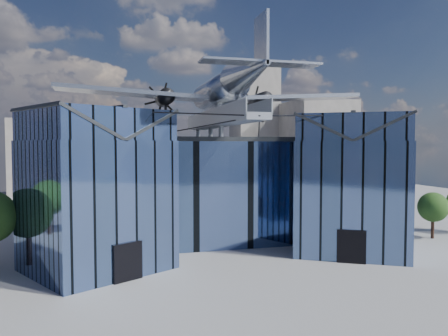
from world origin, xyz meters
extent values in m
plane|color=gray|center=(0.00, 0.00, 0.00)|extent=(120.00, 120.00, 0.00)
cube|color=#4A6396|center=(0.00, 9.00, 4.75)|extent=(28.00, 14.00, 9.50)
cube|color=#23262A|center=(0.00, 9.00, 9.70)|extent=(28.00, 14.00, 0.40)
cube|color=#4A6396|center=(-10.50, -1.00, 4.75)|extent=(11.79, 11.43, 9.50)
cube|color=#4A6396|center=(-10.50, -1.00, 10.60)|extent=(11.56, 11.20, 2.20)
cube|color=#23262A|center=(-12.45, -2.12, 10.60)|extent=(7.98, 9.23, 2.40)
cube|color=#23262A|center=(-8.55, 0.12, 10.60)|extent=(7.98, 9.23, 2.40)
cube|color=#23262A|center=(-10.50, -1.00, 11.75)|extent=(4.30, 7.10, 0.18)
cube|color=black|center=(-8.48, -4.51, 1.30)|extent=(2.03, 1.32, 2.60)
cube|color=black|center=(-6.60, 1.25, 4.75)|extent=(0.34, 0.34, 9.50)
cube|color=#4A6396|center=(10.50, -1.00, 4.75)|extent=(11.79, 11.43, 9.50)
cube|color=#4A6396|center=(10.50, -1.00, 10.60)|extent=(11.56, 11.20, 2.20)
cube|color=#23262A|center=(8.55, 0.12, 10.60)|extent=(7.98, 9.23, 2.40)
cube|color=#23262A|center=(12.45, -2.12, 10.60)|extent=(7.98, 9.23, 2.40)
cube|color=#23262A|center=(10.50, -1.00, 11.75)|extent=(4.30, 7.10, 0.18)
cube|color=black|center=(8.48, -4.51, 1.30)|extent=(2.03, 1.32, 2.60)
cube|color=black|center=(6.60, 1.25, 4.75)|extent=(0.34, 0.34, 9.50)
cube|color=#969BA3|center=(0.00, 3.50, 11.10)|extent=(1.80, 21.00, 0.50)
cube|color=#969BA3|center=(-0.90, 3.50, 11.75)|extent=(0.08, 21.00, 1.10)
cube|color=#969BA3|center=(0.90, 3.50, 11.75)|extent=(0.08, 21.00, 1.10)
cylinder|color=#969BA3|center=(0.00, 13.00, 10.43)|extent=(0.44, 0.44, 1.35)
cylinder|color=#969BA3|center=(0.00, 7.00, 10.43)|extent=(0.44, 0.44, 1.35)
cylinder|color=#969BA3|center=(0.00, 3.00, 10.43)|extent=(0.44, 0.44, 1.35)
cylinder|color=#969BA3|center=(0.00, 4.00, 12.05)|extent=(0.70, 0.70, 1.40)
cylinder|color=black|center=(-5.25, -4.00, 11.40)|extent=(10.55, 6.08, 0.69)
cylinder|color=black|center=(5.25, -4.00, 11.40)|extent=(10.55, 6.08, 0.69)
cylinder|color=black|center=(-3.00, 1.50, 10.55)|extent=(6.09, 17.04, 1.19)
cylinder|color=black|center=(3.00, 1.50, 10.55)|extent=(6.09, 17.04, 1.19)
cylinder|color=#AFB4BC|center=(0.00, 4.00, 14.00)|extent=(2.50, 11.00, 2.50)
sphere|color=#AFB4BC|center=(0.00, 9.50, 14.00)|extent=(2.50, 2.50, 2.50)
cube|color=black|center=(0.00, 8.50, 14.69)|extent=(1.60, 1.40, 0.50)
cone|color=#AFB4BC|center=(0.00, -5.00, 14.30)|extent=(2.50, 7.00, 2.50)
cube|color=#AFB4BC|center=(0.00, -7.30, 15.90)|extent=(0.18, 2.40, 3.40)
cube|color=#AFB4BC|center=(0.00, -7.20, 14.50)|extent=(8.00, 1.80, 0.14)
cube|color=#AFB4BC|center=(-7.00, 5.00, 13.70)|extent=(14.00, 3.20, 1.08)
cylinder|color=black|center=(-4.60, 5.60, 13.45)|extent=(1.44, 3.20, 1.44)
cone|color=black|center=(-4.60, 7.40, 13.45)|extent=(0.70, 0.70, 0.70)
cube|color=black|center=(-4.60, 7.55, 13.45)|extent=(1.05, 0.06, 3.33)
cube|color=black|center=(-4.60, 7.55, 13.45)|extent=(2.53, 0.06, 2.53)
cube|color=black|center=(-4.60, 7.55, 13.45)|extent=(3.33, 0.06, 1.05)
cylinder|color=black|center=(-4.60, 5.00, 12.22)|extent=(0.24, 0.24, 1.75)
cube|color=#AFB4BC|center=(7.00, 5.00, 13.70)|extent=(14.00, 3.20, 1.08)
cylinder|color=black|center=(4.60, 5.60, 13.45)|extent=(1.44, 3.20, 1.44)
cone|color=black|center=(4.60, 7.40, 13.45)|extent=(0.70, 0.70, 0.70)
cube|color=black|center=(4.60, 7.55, 13.45)|extent=(1.05, 0.06, 3.33)
cube|color=black|center=(4.60, 7.55, 13.45)|extent=(2.53, 0.06, 2.53)
cube|color=black|center=(4.60, 7.55, 13.45)|extent=(3.33, 0.06, 1.05)
cylinder|color=black|center=(4.60, 5.00, 12.22)|extent=(0.24, 0.24, 1.75)
cube|color=gray|center=(32.00, 48.00, 9.00)|extent=(12.00, 14.00, 18.00)
cube|color=gray|center=(-20.00, 55.00, 7.00)|extent=(14.00, 10.00, 14.00)
cube|color=gray|center=(22.00, 58.00, 13.00)|extent=(9.00, 9.00, 26.00)
cylinder|color=black|center=(21.13, 1.51, 1.11)|extent=(0.38, 0.38, 2.22)
sphere|color=#254618|center=(21.13, 1.51, 3.10)|extent=(3.55, 3.55, 2.91)
camera|label=1|loc=(-9.73, -34.21, 9.17)|focal=35.00mm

